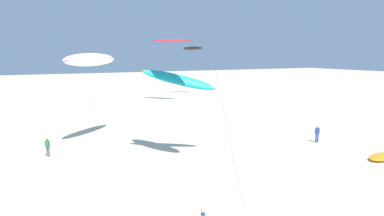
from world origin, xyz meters
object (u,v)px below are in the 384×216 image
Objects in this scene: flying_kite_2 at (179,80)px; flying_kite_5 at (172,41)px; flying_kite_3 at (193,48)px; person_near_right at (48,146)px; flying_kite_4 at (91,60)px; grounded_kite_2 at (382,157)px; person_near_left at (317,133)px.

flying_kite_5 reaches higher than flying_kite_2.
flying_kite_3 is 11.83m from flying_kite_5.
flying_kite_2 is 12.48m from person_near_right.
flying_kite_4 is 5.44× the size of person_near_right.
grounded_kite_2 is at bearing -38.08° from flying_kite_4.
grounded_kite_2 is at bearing -29.66° from flying_kite_2.
person_near_right is at bearing -131.17° from flying_kite_5.
person_near_left is 24.92m from person_near_right.
flying_kite_4 reaches higher than person_near_right.
flying_kite_4 is at bearing -129.25° from flying_kite_5.
grounded_kite_2 is (4.03, -36.66, -10.85)m from flying_kite_5.
person_near_left is at bearing 100.36° from grounded_kite_2.
person_near_right is at bearing 153.31° from grounded_kite_2.
flying_kite_2 reaches higher than person_near_right.
flying_kite_4 is at bearing 141.92° from grounded_kite_2.
flying_kite_5 reaches higher than grounded_kite_2.
flying_kite_4 is 9.15m from person_near_right.
person_near_right is (-10.34, 4.21, -5.57)m from flying_kite_2.
flying_kite_3 is 0.91× the size of flying_kite_5.
flying_kite_2 is 4.50× the size of person_near_left.
person_near_right is at bearing -131.99° from flying_kite_3.
flying_kite_4 reaches higher than person_near_left.
person_near_left is at bearing -97.64° from flying_kite_3.
grounded_kite_2 is at bearing -79.64° from person_near_left.
flying_kite_5 is 38.45m from grounded_kite_2.
flying_kite_5 reaches higher than person_near_right.
flying_kite_2 is at bearing -117.25° from flying_kite_3.
flying_kite_5 is 33.53m from person_near_right.
person_near_left is at bearing -84.52° from flying_kite_5.
flying_kite_2 is at bearing 169.62° from person_near_left.
flying_kite_4 is 5.21× the size of person_near_left.
flying_kite_4 is at bearing -130.78° from flying_kite_3.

